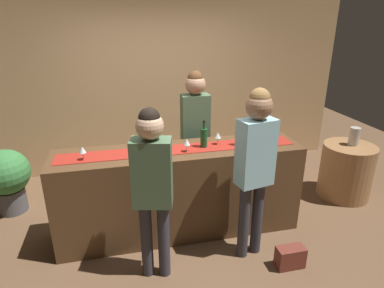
% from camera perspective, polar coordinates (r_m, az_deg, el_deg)
% --- Properties ---
extents(ground_plane, '(10.00, 10.00, 0.00)m').
position_cam_1_polar(ground_plane, '(3.97, -1.99, -14.57)').
color(ground_plane, brown).
extents(back_wall, '(6.00, 0.12, 2.90)m').
position_cam_1_polar(back_wall, '(5.17, -6.41, 11.38)').
color(back_wall, tan).
rests_on(back_wall, ground).
extents(bar_counter, '(2.66, 0.60, 1.01)m').
position_cam_1_polar(bar_counter, '(3.69, -2.09, -8.21)').
color(bar_counter, '#543821').
rests_on(bar_counter, ground).
extents(counter_runner_cloth, '(2.53, 0.28, 0.01)m').
position_cam_1_polar(counter_runner_cloth, '(3.48, -2.19, -0.91)').
color(counter_runner_cloth, maroon).
rests_on(counter_runner_cloth, bar_counter).
extents(wine_bottle_green, '(0.07, 0.07, 0.30)m').
position_cam_1_polar(wine_bottle_green, '(3.49, 2.09, 1.13)').
color(wine_bottle_green, '#194723').
rests_on(wine_bottle_green, bar_counter).
extents(wine_bottle_clear, '(0.07, 0.07, 0.30)m').
position_cam_1_polar(wine_bottle_clear, '(3.58, 8.65, 1.41)').
color(wine_bottle_clear, '#B2C6C1').
rests_on(wine_bottle_clear, bar_counter).
extents(wine_bottle_amber, '(0.07, 0.07, 0.30)m').
position_cam_1_polar(wine_bottle_amber, '(3.74, 13.51, 1.93)').
color(wine_bottle_amber, brown).
rests_on(wine_bottle_amber, bar_counter).
extents(wine_glass_near_customer, '(0.07, 0.07, 0.14)m').
position_cam_1_polar(wine_glass_near_customer, '(3.58, 4.52, 1.46)').
color(wine_glass_near_customer, silver).
rests_on(wine_glass_near_customer, bar_counter).
extents(wine_glass_mid_counter, '(0.07, 0.07, 0.14)m').
position_cam_1_polar(wine_glass_mid_counter, '(3.35, -18.55, -1.04)').
color(wine_glass_mid_counter, silver).
rests_on(wine_glass_mid_counter, bar_counter).
extents(wine_glass_far_end, '(0.07, 0.07, 0.14)m').
position_cam_1_polar(wine_glass_far_end, '(3.37, -0.90, 0.25)').
color(wine_glass_far_end, silver).
rests_on(wine_glass_far_end, bar_counter).
extents(bartender, '(0.34, 0.24, 1.74)m').
position_cam_1_polar(bartender, '(4.05, 0.57, 3.43)').
color(bartender, '#26262B').
rests_on(bartender, ground).
extents(customer_sipping, '(0.37, 0.26, 1.75)m').
position_cam_1_polar(customer_sipping, '(3.12, 10.95, -2.34)').
color(customer_sipping, '#33333D').
rests_on(customer_sipping, ground).
extents(customer_browsing, '(0.38, 0.27, 1.65)m').
position_cam_1_polar(customer_browsing, '(2.85, -6.94, -6.14)').
color(customer_browsing, '#33333D').
rests_on(customer_browsing, ground).
extents(round_side_table, '(0.68, 0.68, 0.74)m').
position_cam_1_polar(round_side_table, '(4.93, 25.24, -4.26)').
color(round_side_table, '#996B42').
rests_on(round_side_table, ground).
extents(vase_on_side_table, '(0.13, 0.13, 0.24)m').
position_cam_1_polar(vase_on_side_table, '(4.79, 26.42, 1.19)').
color(vase_on_side_table, '#B7B2A8').
rests_on(vase_on_side_table, round_side_table).
extents(potted_plant_tall, '(0.57, 0.57, 0.83)m').
position_cam_1_polar(potted_plant_tall, '(4.66, -29.55, -5.03)').
color(potted_plant_tall, '#4C4C51').
rests_on(potted_plant_tall, ground).
extents(handbag, '(0.28, 0.14, 0.22)m').
position_cam_1_polar(handbag, '(3.55, 16.73, -18.35)').
color(handbag, brown).
rests_on(handbag, ground).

